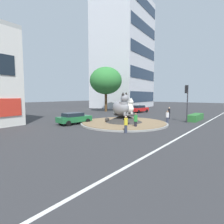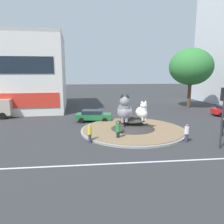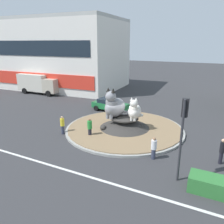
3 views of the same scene
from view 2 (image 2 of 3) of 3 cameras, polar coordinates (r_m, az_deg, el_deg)
name	(u,v)px [view 2 (image 2 of 3)]	position (r m, az deg, el deg)	size (l,w,h in m)	color
ground_plane	(133,131)	(23.39, 5.38, -4.88)	(160.00, 160.00, 0.00)	#333335
lane_centreline	(156,162)	(16.05, 11.32, -12.47)	(112.00, 0.20, 0.01)	silver
roundabout_island	(133,127)	(23.29, 5.38, -3.95)	(10.89, 10.89, 1.23)	gray
cat_statue_grey	(125,111)	(22.44, 3.30, 0.37)	(2.19, 2.89, 2.78)	gray
cat_statue_white	(142,112)	(23.15, 7.75, -0.05)	(1.41, 2.15, 2.06)	silver
traffic_light_mast	(223,107)	(19.60, 26.70, 1.28)	(0.34, 0.46, 4.93)	#2D2D33
broadleaf_tree_behind_island	(191,67)	(39.36, 19.73, 10.94)	(7.11, 7.11, 9.89)	brown
pedestrian_green_shirt	(118,131)	(20.07, 1.56, -4.83)	(0.40, 0.40, 1.71)	black
pedestrian_black_shirt	(222,126)	(23.79, 26.60, -3.30)	(0.31, 0.31, 1.80)	black
pedestrian_yellow_shirt	(90,133)	(19.47, -5.76, -5.43)	(0.36, 0.36, 1.66)	#33384C
pedestrian_white_shirt	(187,133)	(20.63, 18.73, -5.11)	(0.39, 0.39, 1.62)	#33384C
hatchback_near_shophouse	(93,115)	(27.44, -4.87, -0.89)	(4.45, 2.39, 1.43)	#1E6B38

